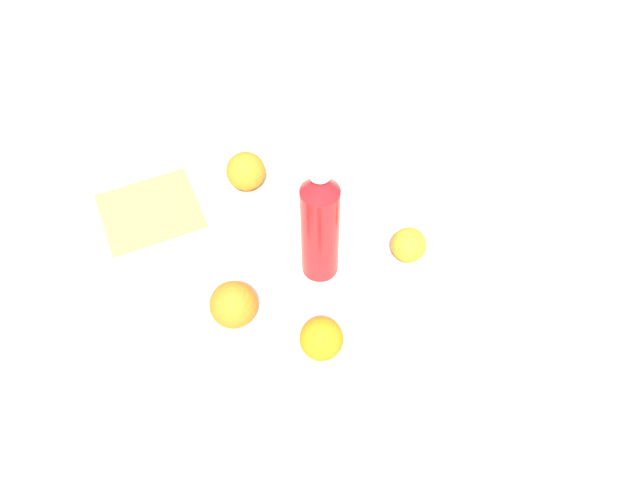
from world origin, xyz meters
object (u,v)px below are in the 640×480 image
orange_2 (321,339)px  orange_3 (246,171)px  folded_napkin (150,210)px  water_bottle (320,224)px  orange_1 (409,245)px  orange_0 (233,305)px

orange_2 → orange_3: size_ratio=0.95×
orange_3 → folded_napkin: bearing=151.6°
water_bottle → orange_3: 0.26m
orange_1 → orange_0: bearing=153.9°
orange_2 → orange_0: bearing=107.9°
water_bottle → folded_napkin: size_ratio=1.49×
orange_0 → orange_3: orange_0 is taller
orange_1 → orange_3: 0.34m
orange_0 → folded_napkin: bearing=78.7°
water_bottle → folded_napkin: water_bottle is taller
orange_1 → water_bottle: bearing=140.2°
water_bottle → orange_1: (0.12, -0.10, -0.09)m
water_bottle → orange_2: size_ratio=3.77×
orange_1 → orange_2: bearing=-178.5°
orange_2 → folded_napkin: (0.01, 0.43, -0.03)m
orange_2 → orange_3: 0.38m
folded_napkin → orange_3: bearing=-28.4°
water_bottle → folded_napkin: bearing=158.1°
water_bottle → orange_3: (0.06, 0.23, -0.09)m
orange_0 → folded_napkin: size_ratio=0.44×
water_bottle → orange_1: size_ratio=4.28×
orange_1 → orange_2: (-0.24, -0.01, 0.00)m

